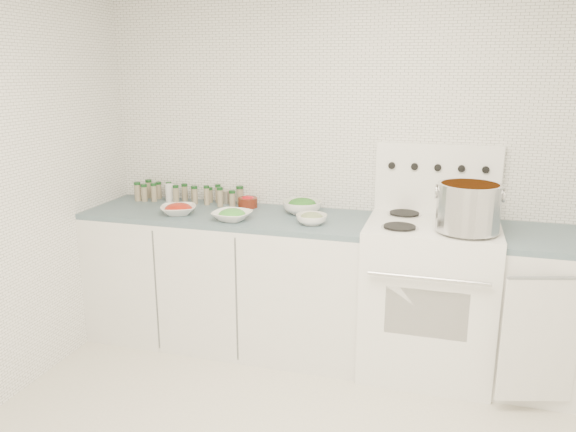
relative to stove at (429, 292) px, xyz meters
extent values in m
cube|color=white|center=(-0.48, 0.32, 0.75)|extent=(3.50, 0.02, 2.50)
cube|color=white|center=(-1.30, 0.00, -0.06)|extent=(1.85, 0.62, 0.86)
cube|color=#3F535E|center=(-1.30, 0.00, 0.39)|extent=(1.85, 0.62, 0.03)
cube|color=white|center=(0.00, -0.01, -0.04)|extent=(0.76, 0.65, 0.92)
cube|color=black|center=(0.00, -0.33, 0.00)|extent=(0.45, 0.01, 0.28)
cylinder|color=silver|center=(0.00, -0.37, 0.22)|extent=(0.65, 0.02, 0.02)
cube|color=white|center=(0.00, -0.01, 0.43)|extent=(0.76, 0.65, 0.01)
cube|color=white|center=(0.00, 0.28, 0.65)|extent=(0.76, 0.06, 0.43)
cylinder|color=silver|center=(-0.18, -0.17, 0.44)|extent=(0.21, 0.21, 0.01)
cylinder|color=black|center=(-0.18, -0.17, 0.45)|extent=(0.18, 0.18, 0.01)
cylinder|color=silver|center=(0.18, -0.17, 0.44)|extent=(0.21, 0.21, 0.01)
cylinder|color=black|center=(0.18, -0.17, 0.45)|extent=(0.18, 0.18, 0.01)
cylinder|color=silver|center=(-0.18, 0.15, 0.44)|extent=(0.21, 0.21, 0.01)
cylinder|color=black|center=(-0.18, 0.15, 0.45)|extent=(0.18, 0.18, 0.01)
cylinder|color=silver|center=(0.18, 0.15, 0.44)|extent=(0.21, 0.21, 0.01)
cylinder|color=black|center=(0.18, 0.15, 0.45)|extent=(0.18, 0.18, 0.01)
cylinder|color=black|center=(-0.28, 0.25, 0.72)|extent=(0.04, 0.02, 0.04)
cylinder|color=black|center=(-0.14, 0.25, 0.72)|extent=(0.04, 0.02, 0.04)
cylinder|color=black|center=(0.00, 0.25, 0.72)|extent=(0.04, 0.02, 0.04)
cylinder|color=black|center=(0.14, 0.25, 0.72)|extent=(0.04, 0.02, 0.04)
cylinder|color=black|center=(0.28, 0.25, 0.72)|extent=(0.04, 0.02, 0.04)
cube|color=white|center=(0.82, 0.00, -0.06)|extent=(0.89, 0.62, 0.86)
cube|color=white|center=(0.58, -0.36, -0.07)|extent=(0.39, 0.12, 0.70)
cylinder|color=silver|center=(0.18, -0.16, 0.58)|extent=(0.34, 0.34, 0.26)
cylinder|color=orange|center=(0.18, -0.16, 0.70)|extent=(0.31, 0.31, 0.03)
torus|color=silver|center=(0.01, -0.16, 0.66)|extent=(0.01, 0.08, 0.08)
torus|color=silver|center=(0.36, -0.16, 0.66)|extent=(0.01, 0.08, 0.08)
imported|color=white|center=(-1.59, -0.12, 0.43)|extent=(0.30, 0.30, 0.06)
ellipsoid|color=#B01D0F|center=(-1.59, -0.12, 0.44)|extent=(0.16, 0.16, 0.07)
imported|color=white|center=(-1.20, -0.16, 0.43)|extent=(0.26, 0.26, 0.06)
ellipsoid|color=green|center=(-1.20, -0.16, 0.44)|extent=(0.17, 0.17, 0.08)
imported|color=white|center=(-0.83, 0.14, 0.44)|extent=(0.32, 0.32, 0.08)
ellipsoid|color=#1B5D1A|center=(-0.83, 0.14, 0.47)|extent=(0.18, 0.18, 0.08)
imported|color=white|center=(-0.71, -0.11, 0.43)|extent=(0.19, 0.19, 0.06)
ellipsoid|color=#24441B|center=(-0.71, -0.11, 0.45)|extent=(0.14, 0.14, 0.06)
cylinder|color=#561C0E|center=(-1.23, 0.19, 0.44)|extent=(0.13, 0.13, 0.07)
ellipsoid|color=red|center=(-1.23, 0.19, 0.46)|extent=(0.10, 0.10, 0.05)
cylinder|color=white|center=(-1.81, 0.20, 0.47)|extent=(0.08, 0.08, 0.12)
cylinder|color=#AEA393|center=(-1.41, 0.26, 0.45)|extent=(0.08, 0.08, 0.09)
cylinder|color=gray|center=(-2.02, 0.26, 0.46)|extent=(0.04, 0.04, 0.12)
cylinder|color=#123F17|center=(-2.02, 0.26, 0.53)|extent=(0.05, 0.05, 0.02)
cylinder|color=gray|center=(-1.94, 0.26, 0.46)|extent=(0.04, 0.04, 0.11)
cylinder|color=#123F17|center=(-1.94, 0.26, 0.52)|extent=(0.04, 0.04, 0.02)
cylinder|color=gray|center=(-1.85, 0.25, 0.46)|extent=(0.04, 0.04, 0.11)
cylinder|color=#123F17|center=(-1.85, 0.25, 0.52)|extent=(0.04, 0.04, 0.02)
cylinder|color=gray|center=(-1.72, 0.24, 0.46)|extent=(0.04, 0.04, 0.11)
cylinder|color=#123F17|center=(-1.72, 0.24, 0.52)|extent=(0.04, 0.04, 0.02)
cylinder|color=gray|center=(-1.65, 0.24, 0.45)|extent=(0.04, 0.04, 0.09)
cylinder|color=#123F17|center=(-1.65, 0.24, 0.51)|extent=(0.04, 0.04, 0.02)
cylinder|color=gray|center=(-1.53, 0.25, 0.45)|extent=(0.04, 0.04, 0.09)
cylinder|color=#123F17|center=(-1.53, 0.25, 0.50)|extent=(0.04, 0.04, 0.02)
cylinder|color=gray|center=(-1.47, 0.26, 0.46)|extent=(0.04, 0.04, 0.11)
cylinder|color=#123F17|center=(-1.47, 0.26, 0.52)|extent=(0.04, 0.04, 0.02)
cylinder|color=gray|center=(-1.31, 0.26, 0.46)|extent=(0.05, 0.05, 0.11)
cylinder|color=#123F17|center=(-1.31, 0.26, 0.52)|extent=(0.05, 0.05, 0.02)
cylinder|color=gray|center=(-2.04, 0.15, 0.46)|extent=(0.04, 0.04, 0.12)
cylinder|color=#123F17|center=(-2.04, 0.15, 0.53)|extent=(0.05, 0.05, 0.02)
cylinder|color=gray|center=(-1.92, 0.17, 0.46)|extent=(0.04, 0.04, 0.11)
cylinder|color=#123F17|center=(-1.92, 0.17, 0.53)|extent=(0.04, 0.04, 0.02)
cylinder|color=gray|center=(-1.99, 0.16, 0.46)|extent=(0.04, 0.04, 0.10)
cylinder|color=#123F17|center=(-1.99, 0.16, 0.52)|extent=(0.04, 0.04, 0.02)
cylinder|color=gray|center=(-1.74, 0.15, 0.46)|extent=(0.04, 0.04, 0.11)
cylinder|color=#123F17|center=(-1.74, 0.15, 0.53)|extent=(0.04, 0.04, 0.02)
cylinder|color=gray|center=(-1.61, 0.18, 0.46)|extent=(0.04, 0.04, 0.11)
cylinder|color=#123F17|center=(-1.61, 0.18, 0.52)|extent=(0.04, 0.04, 0.02)
cylinder|color=gray|center=(-1.52, 0.18, 0.46)|extent=(0.04, 0.04, 0.12)
cylinder|color=#123F17|center=(-1.52, 0.18, 0.53)|extent=(0.04, 0.04, 0.02)
cylinder|color=gray|center=(-1.41, 0.15, 0.46)|extent=(0.04, 0.04, 0.12)
cylinder|color=#123F17|center=(-1.41, 0.15, 0.53)|extent=(0.04, 0.04, 0.02)
cylinder|color=gray|center=(-1.33, 0.17, 0.45)|extent=(0.04, 0.04, 0.09)
cylinder|color=#123F17|center=(-1.33, 0.17, 0.51)|extent=(0.04, 0.04, 0.02)
camera|label=1|loc=(0.06, -3.29, 1.30)|focal=35.00mm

